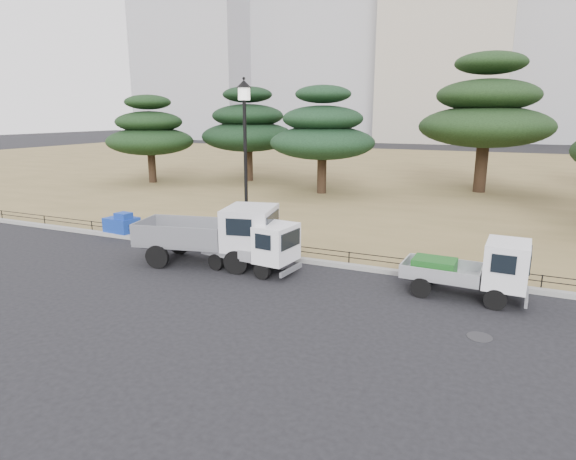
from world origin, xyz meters
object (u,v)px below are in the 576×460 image
at_px(tarp_pile, 122,224).
at_px(truck_kei_front, 256,247).
at_px(truck_kei_rear, 474,269).
at_px(street_lamp, 245,138).
at_px(truck_large, 215,232).

bearing_deg(tarp_pile, truck_kei_front, -14.39).
bearing_deg(truck_kei_front, tarp_pile, 172.09).
height_order(truck_kei_rear, tarp_pile, truck_kei_rear).
relative_size(truck_kei_rear, tarp_pile, 2.42).
distance_m(street_lamp, tarp_pile, 7.45).
distance_m(truck_large, truck_kei_rear, 8.58).
distance_m(truck_large, truck_kei_front, 1.74).
distance_m(truck_kei_front, tarp_pile, 8.02).
height_order(truck_large, truck_kei_front, truck_large).
relative_size(truck_kei_front, street_lamp, 0.54).
xyz_separation_m(truck_large, street_lamp, (0.30, 1.76, 3.20)).
height_order(truck_kei_front, street_lamp, street_lamp).
distance_m(truck_kei_rear, tarp_pile, 14.72).
distance_m(truck_large, tarp_pile, 6.38).
relative_size(truck_kei_front, truck_kei_rear, 0.97).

